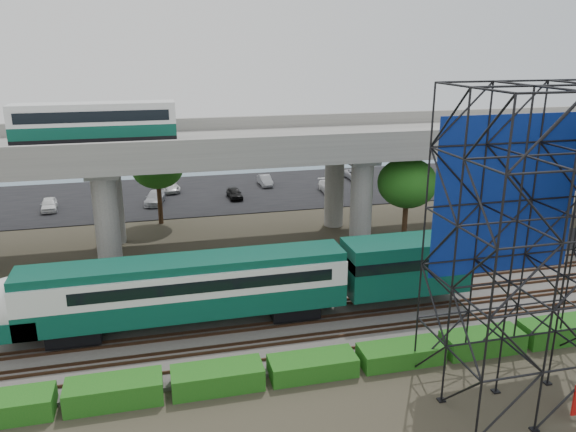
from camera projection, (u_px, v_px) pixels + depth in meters
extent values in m
plane|color=#474233|center=(276.00, 337.00, 33.35)|extent=(140.00, 140.00, 0.00)
cube|color=slate|center=(269.00, 320.00, 35.18)|extent=(90.00, 12.00, 0.20)
cube|color=black|center=(246.00, 270.00, 43.08)|extent=(90.00, 5.00, 0.08)
cube|color=black|center=(212.00, 193.00, 64.87)|extent=(90.00, 18.00, 0.08)
cube|color=slate|center=(195.00, 157.00, 85.27)|extent=(140.00, 40.00, 0.03)
cube|color=#472D1E|center=(287.00, 356.00, 30.75)|extent=(90.00, 0.08, 0.16)
cube|color=#472D1E|center=(281.00, 343.00, 32.08)|extent=(90.00, 0.08, 0.16)
cube|color=#472D1E|center=(279.00, 339.00, 32.60)|extent=(90.00, 0.08, 0.16)
cube|color=#472D1E|center=(274.00, 327.00, 33.94)|extent=(90.00, 0.08, 0.16)
cube|color=#472D1E|center=(272.00, 323.00, 34.46)|extent=(90.00, 0.08, 0.16)
cube|color=#472D1E|center=(267.00, 312.00, 35.79)|extent=(90.00, 0.08, 0.16)
cube|color=#472D1E|center=(265.00, 308.00, 36.31)|extent=(90.00, 0.08, 0.16)
cube|color=#472D1E|center=(261.00, 299.00, 37.65)|extent=(90.00, 0.08, 0.16)
cube|color=#472D1E|center=(259.00, 295.00, 38.17)|extent=(90.00, 0.08, 0.16)
cube|color=#472D1E|center=(255.00, 287.00, 39.50)|extent=(90.00, 0.08, 0.16)
cube|color=black|center=(75.00, 331.00, 32.35)|extent=(3.00, 2.20, 0.90)
cube|color=black|center=(293.00, 307.00, 35.32)|extent=(3.00, 2.20, 0.90)
cube|color=#0A4838|center=(188.00, 301.00, 33.50)|extent=(19.00, 3.00, 1.40)
cube|color=silver|center=(187.00, 279.00, 33.07)|extent=(19.00, 3.00, 1.50)
cube|color=#0A4838|center=(186.00, 263.00, 32.77)|extent=(19.00, 2.60, 0.50)
cube|color=black|center=(204.00, 276.00, 33.28)|extent=(15.00, 3.06, 0.70)
ellipsoid|color=silver|center=(14.00, 305.00, 31.06)|extent=(3.60, 3.00, 3.20)
cube|color=#0A4838|center=(17.00, 322.00, 31.37)|extent=(2.60, 3.00, 1.10)
cube|color=#0A4838|center=(405.00, 264.00, 36.40)|extent=(8.00, 3.00, 3.40)
cube|color=#9E9B93|center=(232.00, 147.00, 45.64)|extent=(80.00, 12.00, 1.20)
cube|color=#9E9B93|center=(244.00, 145.00, 39.96)|extent=(80.00, 0.50, 1.10)
cube|color=#9E9B93|center=(223.00, 123.00, 50.62)|extent=(80.00, 0.50, 1.10)
cylinder|color=#9E9B93|center=(107.00, 223.00, 41.47)|extent=(1.80, 1.80, 8.00)
cylinder|color=#9E9B93|center=(112.00, 198.00, 47.96)|extent=(1.80, 1.80, 8.00)
cube|color=#9E9B93|center=(105.00, 164.00, 43.62)|extent=(2.40, 9.00, 0.60)
cylinder|color=#9E9B93|center=(361.00, 205.00, 46.04)|extent=(1.80, 1.80, 8.00)
cylinder|color=#9E9B93|center=(334.00, 184.00, 52.53)|extent=(1.80, 1.80, 8.00)
cube|color=#9E9B93|center=(348.00, 152.00, 48.19)|extent=(2.40, 9.00, 0.60)
cylinder|color=#9E9B93|center=(550.00, 191.00, 50.15)|extent=(1.80, 1.80, 8.00)
cylinder|color=#9E9B93|center=(504.00, 174.00, 56.64)|extent=(1.80, 1.80, 8.00)
cube|color=#9E9B93|center=(531.00, 144.00, 52.30)|extent=(2.40, 9.00, 0.60)
cube|color=black|center=(97.00, 140.00, 42.97)|extent=(12.00, 2.50, 0.70)
cube|color=#0A4838|center=(96.00, 130.00, 42.73)|extent=(12.00, 2.50, 0.90)
cube|color=silver|center=(94.00, 116.00, 42.40)|extent=(12.00, 2.50, 1.30)
cube|color=black|center=(94.00, 115.00, 42.39)|extent=(11.00, 2.56, 0.80)
cube|color=silver|center=(93.00, 105.00, 42.17)|extent=(12.00, 2.40, 0.30)
cube|color=navy|center=(507.00, 196.00, 28.51)|extent=(8.10, 0.08, 8.25)
cube|color=black|center=(522.00, 387.00, 28.43)|extent=(9.36, 6.36, 0.08)
cube|color=#135714|center=(2.00, 408.00, 26.01)|extent=(4.60, 1.80, 1.10)
cube|color=#135714|center=(114.00, 391.00, 27.13)|extent=(4.60, 1.80, 1.20)
cube|color=#135714|center=(217.00, 378.00, 28.28)|extent=(4.60, 1.80, 1.15)
cube|color=#135714|center=(313.00, 366.00, 29.44)|extent=(4.60, 1.80, 1.03)
cube|color=#135714|center=(401.00, 354.00, 30.59)|extent=(4.60, 1.80, 1.01)
cube|color=#135714|center=(482.00, 342.00, 31.71)|extent=(4.60, 1.80, 1.12)
cube|color=#135714|center=(558.00, 331.00, 32.84)|extent=(4.60, 1.80, 1.20)
cylinder|color=#382314|center=(405.00, 220.00, 47.43)|extent=(0.44, 0.44, 4.80)
ellipsoid|color=#135714|center=(407.00, 183.00, 46.48)|extent=(4.94, 4.94, 4.18)
cylinder|color=#382314|center=(160.00, 199.00, 53.52)|extent=(0.44, 0.44, 4.80)
ellipsoid|color=#135714|center=(157.00, 167.00, 52.57)|extent=(4.94, 4.94, 4.18)
imported|color=black|center=(99.00, 272.00, 40.64)|extent=(5.98, 4.23, 1.51)
imported|color=white|center=(49.00, 204.00, 57.97)|extent=(1.89, 3.88, 1.28)
imported|color=#9FA3A6|center=(107.00, 189.00, 63.85)|extent=(1.53, 3.98, 1.29)
imported|color=#B0B1B8|center=(155.00, 198.00, 60.42)|extent=(2.58, 4.75, 1.31)
imported|color=silver|center=(169.00, 186.00, 65.45)|extent=(2.62, 4.66, 1.23)
imported|color=black|center=(235.00, 193.00, 62.40)|extent=(1.60, 3.57, 1.19)
imported|color=#929399|center=(265.00, 180.00, 68.07)|extent=(1.38, 3.71, 1.21)
imported|color=white|center=(329.00, 187.00, 64.91)|extent=(1.95, 4.52, 1.30)
imported|color=silver|center=(357.00, 175.00, 70.75)|extent=(2.14, 4.62, 1.28)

